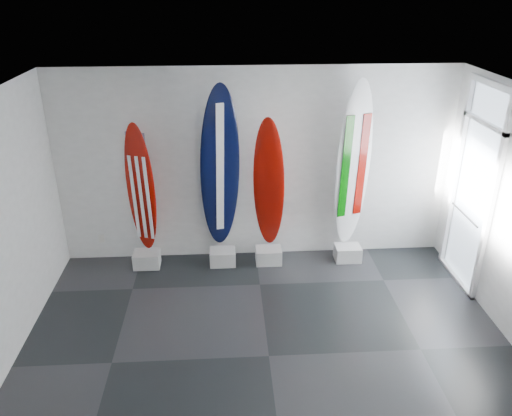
{
  "coord_description": "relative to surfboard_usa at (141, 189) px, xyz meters",
  "views": [
    {
      "loc": [
        -0.45,
        -4.73,
        4.12
      ],
      "look_at": [
        -0.07,
        1.4,
        1.31
      ],
      "focal_mm": 35.47,
      "sensor_mm": 36.0,
      "label": 1
    }
  ],
  "objects": [
    {
      "name": "display_block_swiss",
      "position": [
        1.9,
        -0.1,
        -1.14
      ],
      "size": [
        0.4,
        0.3,
        0.24
      ],
      "primitive_type": "cube",
      "color": "silver",
      "rests_on": "floor"
    },
    {
      "name": "wall_back",
      "position": [
        1.72,
        0.22,
        0.24
      ],
      "size": [
        6.0,
        0.0,
        6.0
      ],
      "primitive_type": "plane",
      "rotation": [
        1.57,
        0.0,
        0.0
      ],
      "color": "silver",
      "rests_on": "ground"
    },
    {
      "name": "glass_door",
      "position": [
        4.69,
        -0.73,
        0.16
      ],
      "size": [
        0.12,
        1.16,
        2.85
      ],
      "primitive_type": null,
      "color": "white",
      "rests_on": "floor"
    },
    {
      "name": "display_block_usa",
      "position": [
        0.0,
        -0.1,
        -1.14
      ],
      "size": [
        0.4,
        0.3,
        0.24
      ],
      "primitive_type": "cube",
      "color": "silver",
      "rests_on": "floor"
    },
    {
      "name": "floor",
      "position": [
        1.72,
        -2.28,
        -1.26
      ],
      "size": [
        6.0,
        6.0,
        0.0
      ],
      "primitive_type": "plane",
      "color": "black",
      "rests_on": "ground"
    },
    {
      "name": "display_block_italy",
      "position": [
        3.16,
        -0.1,
        -1.14
      ],
      "size": [
        0.4,
        0.3,
        0.24
      ],
      "primitive_type": "cube",
      "color": "silver",
      "rests_on": "floor"
    },
    {
      "name": "surfboard_usa",
      "position": [
        0.0,
        0.0,
        0.0
      ],
      "size": [
        0.49,
        0.32,
        2.05
      ],
      "primitive_type": "ellipsoid",
      "rotation": [
        0.04,
        0.0,
        -0.35
      ],
      "color": "#8D0C04",
      "rests_on": "display_block_usa"
    },
    {
      "name": "ceiling",
      "position": [
        1.72,
        -2.28,
        1.74
      ],
      "size": [
        6.0,
        6.0,
        0.0
      ],
      "primitive_type": "plane",
      "rotation": [
        3.14,
        0.0,
        0.0
      ],
      "color": "white",
      "rests_on": "wall_back"
    },
    {
      "name": "display_block_navy",
      "position": [
        1.18,
        -0.1,
        -1.14
      ],
      "size": [
        0.4,
        0.3,
        0.24
      ],
      "primitive_type": "cube",
      "color": "silver",
      "rests_on": "floor"
    },
    {
      "name": "wall_outlet",
      "position": [
        -0.73,
        0.2,
        -0.91
      ],
      "size": [
        0.09,
        0.02,
        0.13
      ],
      "primitive_type": "cube",
      "color": "silver",
      "rests_on": "wall_back"
    },
    {
      "name": "surfboard_swiss",
      "position": [
        1.9,
        0.0,
        0.03
      ],
      "size": [
        0.54,
        0.4,
        2.11
      ],
      "primitive_type": "ellipsoid",
      "rotation": [
        0.09,
        0.0,
        -0.29
      ],
      "color": "#8D0C04",
      "rests_on": "display_block_swiss"
    },
    {
      "name": "surfboard_navy",
      "position": [
        1.18,
        0.0,
        0.28
      ],
      "size": [
        0.66,
        0.51,
        2.61
      ],
      "primitive_type": "ellipsoid",
      "rotation": [
        0.12,
        0.0,
        0.22
      ],
      "color": "black",
      "rests_on": "display_block_navy"
    },
    {
      "name": "surfboard_italy",
      "position": [
        3.16,
        0.0,
        0.29
      ],
      "size": [
        0.62,
        0.37,
        2.62
      ],
      "primitive_type": "ellipsoid",
      "rotation": [
        0.04,
        0.0,
        0.33
      ],
      "color": "white",
      "rests_on": "display_block_italy"
    }
  ]
}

